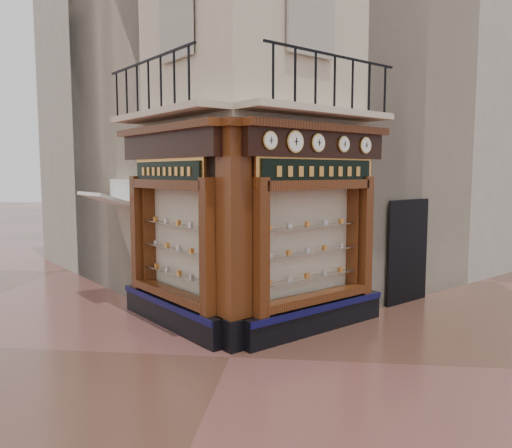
# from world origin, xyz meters

# --- Properties ---
(ground) EXTENTS (80.00, 80.00, 0.00)m
(ground) POSITION_xyz_m (0.00, 0.00, 0.00)
(ground) COLOR #503025
(ground) RESTS_ON ground
(main_building) EXTENTS (11.31, 11.31, 12.00)m
(main_building) POSITION_xyz_m (0.00, 6.16, 6.00)
(main_building) COLOR beige
(main_building) RESTS_ON ground
(neighbour_left) EXTENTS (11.31, 11.31, 11.00)m
(neighbour_left) POSITION_xyz_m (-2.47, 8.63, 5.50)
(neighbour_left) COLOR #B0A999
(neighbour_left) RESTS_ON ground
(neighbour_right) EXTENTS (11.31, 11.31, 11.00)m
(neighbour_right) POSITION_xyz_m (2.47, 8.63, 5.50)
(neighbour_right) COLOR #B0A999
(neighbour_right) RESTS_ON ground
(shopfront_left) EXTENTS (2.86, 2.86, 3.98)m
(shopfront_left) POSITION_xyz_m (-1.41, 1.57, 1.98)
(shopfront_left) COLOR black
(shopfront_left) RESTS_ON ground
(shopfront_right) EXTENTS (2.86, 2.86, 3.98)m
(shopfront_right) POSITION_xyz_m (1.41, 1.57, 1.98)
(shopfront_right) COLOR black
(shopfront_right) RESTS_ON ground
(corner_pilaster) EXTENTS (0.85, 0.85, 3.98)m
(corner_pilaster) POSITION_xyz_m (0.00, 0.50, 1.95)
(corner_pilaster) COLOR black
(corner_pilaster) RESTS_ON ground
(balcony) EXTENTS (5.94, 2.97, 1.03)m
(balcony) POSITION_xyz_m (0.00, 1.49, 4.22)
(balcony) COLOR beige
(balcony) RESTS_ON ground
(clock_a) EXTENTS (0.26, 0.26, 0.32)m
(clock_a) POSITION_xyz_m (0.62, 0.52, 3.62)
(clock_a) COLOR gold
(clock_a) RESTS_ON ground
(clock_b) EXTENTS (0.31, 0.31, 0.39)m
(clock_b) POSITION_xyz_m (1.03, 0.93, 3.62)
(clock_b) COLOR gold
(clock_b) RESTS_ON ground
(clock_c) EXTENTS (0.28, 0.28, 0.34)m
(clock_c) POSITION_xyz_m (1.44, 1.33, 3.62)
(clock_c) COLOR gold
(clock_c) RESTS_ON ground
(clock_d) EXTENTS (0.26, 0.26, 0.31)m
(clock_d) POSITION_xyz_m (1.93, 1.83, 3.62)
(clock_d) COLOR gold
(clock_d) RESTS_ON ground
(clock_e) EXTENTS (0.27, 0.27, 0.33)m
(clock_e) POSITION_xyz_m (2.39, 2.29, 3.62)
(clock_e) COLOR gold
(clock_e) RESTS_ON ground
(awning) EXTENTS (1.63, 1.63, 0.34)m
(awning) POSITION_xyz_m (-3.48, 3.27, 0.00)
(awning) COLOR silver
(awning) RESTS_ON ground
(signboard_left) EXTENTS (1.91, 1.91, 0.51)m
(signboard_left) POSITION_xyz_m (-1.46, 1.51, 3.10)
(signboard_left) COLOR #E79844
(signboard_left) RESTS_ON ground
(signboard_right) EXTENTS (2.19, 2.19, 0.59)m
(signboard_right) POSITION_xyz_m (1.46, 1.51, 3.10)
(signboard_right) COLOR #E79844
(signboard_right) RESTS_ON ground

